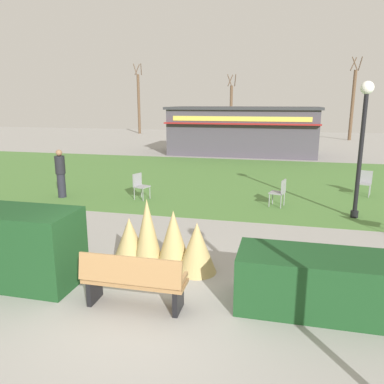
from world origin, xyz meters
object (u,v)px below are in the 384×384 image
object	(u,v)px
parked_car_west_slot	(202,135)
tree_right_bg	(231,109)
park_bench	(133,281)
tree_left_bg	(139,103)
person_strolling	(61,173)
cafe_chair_east	(280,191)
tree_center_bg	(353,104)
lamppost_mid	(363,133)
food_kiosk	(243,130)
cafe_chair_west	(365,181)
cafe_chair_north	(140,184)

from	to	relation	value
parked_car_west_slot	tree_right_bg	world-z (taller)	tree_right_bg
park_bench	tree_left_bg	bearing A→B (deg)	110.98
person_strolling	parked_car_west_slot	bearing A→B (deg)	35.70
cafe_chair_east	tree_right_bg	world-z (taller)	tree_right_bg
tree_left_bg	tree_center_bg	bearing A→B (deg)	-7.10
lamppost_mid	tree_center_bg	distance (m)	25.05
park_bench	food_kiosk	xyz separation A→B (m)	(-0.34, 19.60, 1.03)
cafe_chair_east	tree_center_bg	size ratio (longest dim) A/B	0.13
cafe_chair_west	person_strolling	world-z (taller)	person_strolling
park_bench	cafe_chair_east	size ratio (longest dim) A/B	1.92
tree_right_bg	cafe_chair_west	bearing A→B (deg)	-71.36
food_kiosk	parked_car_west_slot	xyz separation A→B (m)	(-4.05, 6.23, -0.86)
park_bench	lamppost_mid	size ratio (longest dim) A/B	0.44
cafe_chair_west	person_strolling	bearing A→B (deg)	-165.04
food_kiosk	cafe_chair_west	distance (m)	11.80
park_bench	lamppost_mid	bearing A→B (deg)	54.96
cafe_chair_north	food_kiosk	bearing A→B (deg)	80.33
cafe_chair_west	parked_car_west_slot	world-z (taller)	parked_car_west_slot
park_bench	tree_left_bg	size ratio (longest dim) A/B	0.24
parked_car_west_slot	tree_center_bg	size ratio (longest dim) A/B	0.62
park_bench	cafe_chair_north	size ratio (longest dim) A/B	1.92
parked_car_west_slot	tree_right_bg	xyz separation A→B (m)	(1.34, 7.70, 1.96)
food_kiosk	tree_left_bg	distance (m)	18.86
tree_left_bg	tree_right_bg	distance (m)	9.84
tree_center_bg	tree_left_bg	bearing A→B (deg)	172.90
person_strolling	tree_center_bg	size ratio (longest dim) A/B	0.24
park_bench	person_strolling	size ratio (longest dim) A/B	1.01
cafe_chair_north	person_strolling	size ratio (longest dim) A/B	0.53
person_strolling	tree_right_bg	size ratio (longest dim) A/B	0.29
tree_left_bg	cafe_chair_east	bearing A→B (deg)	-60.52
parked_car_west_slot	tree_left_bg	world-z (taller)	tree_left_bg
cafe_chair_north	cafe_chair_west	bearing A→B (deg)	17.25
park_bench	parked_car_west_slot	distance (m)	26.20
food_kiosk	cafe_chair_east	bearing A→B (deg)	-78.66
food_kiosk	cafe_chair_east	world-z (taller)	food_kiosk
cafe_chair_north	tree_center_bg	bearing A→B (deg)	66.73
cafe_chair_west	parked_car_west_slot	xyz separation A→B (m)	(-9.54, 16.63, 0.12)
tree_right_bg	lamppost_mid	bearing A→B (deg)	-74.81
cafe_chair_east	lamppost_mid	bearing A→B (deg)	-17.92
food_kiosk	cafe_chair_west	size ratio (longest dim) A/B	10.55
person_strolling	tree_center_bg	xyz separation A→B (m)	(13.18, 24.60, 2.28)
parked_car_west_slot	cafe_chair_east	bearing A→B (deg)	-70.77
parked_car_west_slot	tree_center_bg	distance (m)	13.55
cafe_chair_east	tree_right_bg	size ratio (longest dim) A/B	0.15
tree_center_bg	cafe_chair_east	bearing A→B (deg)	-103.26
lamppost_mid	cafe_chair_east	world-z (taller)	lamppost_mid
cafe_chair_west	tree_left_bg	world-z (taller)	tree_left_bg
food_kiosk	parked_car_west_slot	distance (m)	7.48
lamppost_mid	food_kiosk	world-z (taller)	lamppost_mid
tree_center_bg	lamppost_mid	bearing A→B (deg)	-98.10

